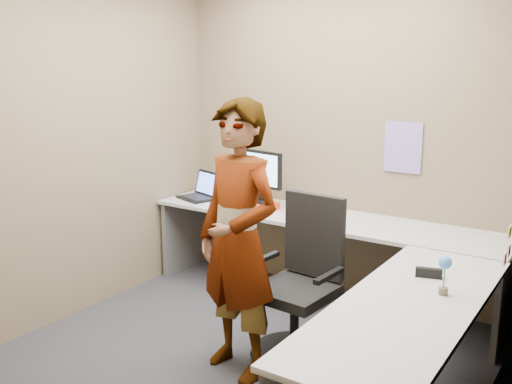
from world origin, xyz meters
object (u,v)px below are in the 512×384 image
Objects in this scene: office_chair at (300,294)px; person at (238,241)px; monitor at (260,172)px; desk at (336,264)px.

office_chair is 0.62× the size of person.
desk is at bearing -17.87° from monitor.
office_chair is (0.87, -0.85, -0.61)m from monitor.
person is at bearing -51.14° from monitor.
monitor is at bearing 130.19° from person.
desk is at bearing 75.34° from person.
desk is 2.78× the size of office_chair.
desk is 0.81m from person.
office_chair is at bearing 71.14° from person.
office_chair is at bearing -32.88° from monitor.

